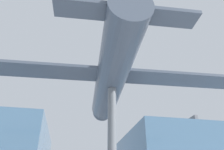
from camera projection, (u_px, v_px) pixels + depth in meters
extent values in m
cube|color=slate|center=(169.00, 134.00, 28.82)|extent=(0.36, 13.77, 0.60)
cylinder|color=#4C5666|center=(112.00, 75.00, 13.77)|extent=(2.65, 11.87, 1.93)
cube|color=#4C5666|center=(112.00, 75.00, 13.77)|extent=(19.59, 2.89, 0.18)
cube|color=#4C5666|center=(128.00, 14.00, 9.36)|extent=(6.30, 1.38, 0.18)
cube|color=#4C5666|center=(127.00, 0.00, 9.77)|extent=(0.25, 1.11, 1.60)
cone|color=#4C5666|center=(103.00, 110.00, 19.31)|extent=(1.70, 1.15, 1.64)
sphere|color=black|center=(102.00, 113.00, 19.92)|extent=(0.44, 0.44, 0.44)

